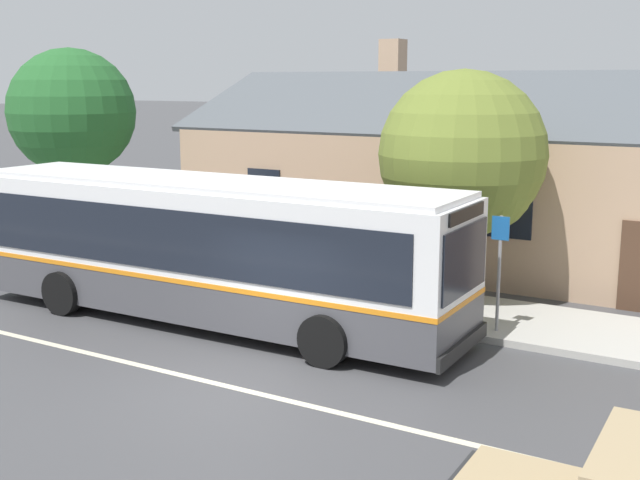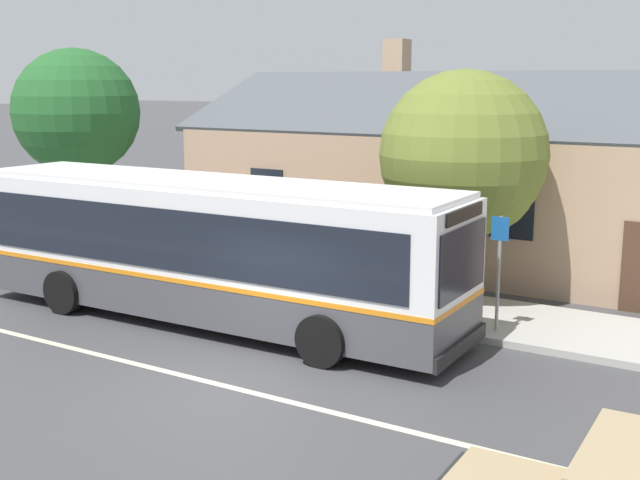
# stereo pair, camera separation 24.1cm
# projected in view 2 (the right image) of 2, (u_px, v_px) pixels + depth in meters

# --- Properties ---
(ground_plane) EXTENTS (300.00, 300.00, 0.00)m
(ground_plane) POSITION_uv_depth(u_px,v_px,m) (226.00, 386.00, 13.90)
(ground_plane) COLOR #424244
(sidewalk_far) EXTENTS (60.00, 3.00, 0.15)m
(sidewalk_far) POSITION_uv_depth(u_px,v_px,m) (384.00, 302.00, 18.91)
(sidewalk_far) COLOR #ADAAA3
(sidewalk_far) RESTS_ON ground
(lane_divider_stripe) EXTENTS (60.00, 0.16, 0.01)m
(lane_divider_stripe) POSITION_uv_depth(u_px,v_px,m) (226.00, 386.00, 13.90)
(lane_divider_stripe) COLOR beige
(lane_divider_stripe) RESTS_ON ground
(community_building) EXTENTS (21.38, 8.70, 6.52)m
(community_building) POSITION_uv_depth(u_px,v_px,m) (560.00, 194.00, 23.09)
(community_building) COLOR tan
(community_building) RESTS_ON ground
(transit_bus) EXTENTS (11.76, 2.90, 3.14)m
(transit_bus) POSITION_uv_depth(u_px,v_px,m) (208.00, 246.00, 17.39)
(transit_bus) COLOR #47474C
(transit_bus) RESTS_ON ground
(bench_by_building) EXTENTS (1.86, 0.51, 0.94)m
(bench_by_building) POSITION_uv_depth(u_px,v_px,m) (38.00, 237.00, 24.10)
(bench_by_building) COLOR #4C4C4C
(bench_by_building) RESTS_ON sidewalk_far
(street_tree_primary) EXTENTS (3.84, 3.84, 5.48)m
(street_tree_primary) POSITION_uv_depth(u_px,v_px,m) (467.00, 160.00, 18.18)
(street_tree_primary) COLOR #4C3828
(street_tree_primary) RESTS_ON ground
(street_tree_secondary) EXTENTS (3.91, 3.85, 6.19)m
(street_tree_secondary) POSITION_uv_depth(u_px,v_px,m) (74.00, 116.00, 24.65)
(street_tree_secondary) COLOR #4C3828
(street_tree_secondary) RESTS_ON ground
(bus_stop_sign) EXTENTS (0.36, 0.07, 2.40)m
(bus_stop_sign) POSITION_uv_depth(u_px,v_px,m) (499.00, 261.00, 16.17)
(bus_stop_sign) COLOR gray
(bus_stop_sign) RESTS_ON sidewalk_far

